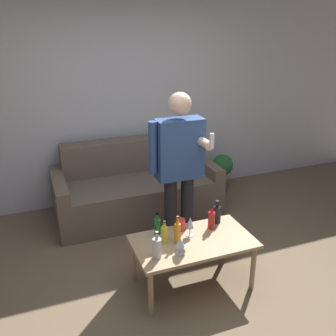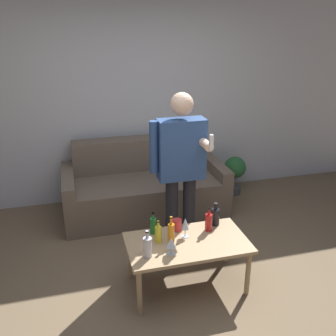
# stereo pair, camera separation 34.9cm
# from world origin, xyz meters

# --- Properties ---
(ground_plane) EXTENTS (16.00, 16.00, 0.00)m
(ground_plane) POSITION_xyz_m (0.00, 0.00, 0.00)
(ground_plane) COLOR #756047
(wall_back) EXTENTS (8.00, 0.06, 2.70)m
(wall_back) POSITION_xyz_m (0.00, 2.21, 1.35)
(wall_back) COLOR silver
(wall_back) RESTS_ON ground_plane
(couch) EXTENTS (1.94, 0.92, 0.86)m
(couch) POSITION_xyz_m (0.03, 1.71, 0.31)
(couch) COLOR #6B5B4C
(couch) RESTS_ON ground_plane
(coffee_table) EXTENTS (1.05, 0.58, 0.46)m
(coffee_table) POSITION_xyz_m (0.10, 0.17, 0.41)
(coffee_table) COLOR tan
(coffee_table) RESTS_ON ground_plane
(bottle_orange) EXTENTS (0.06, 0.06, 0.21)m
(bottle_orange) POSITION_xyz_m (-0.15, 0.38, 0.54)
(bottle_orange) COLOR #23752D
(bottle_orange) RESTS_ON coffee_table
(bottle_green) EXTENTS (0.08, 0.08, 0.22)m
(bottle_green) POSITION_xyz_m (0.44, 0.38, 0.55)
(bottle_green) COLOR black
(bottle_green) RESTS_ON coffee_table
(bottle_dark) EXTENTS (0.06, 0.06, 0.20)m
(bottle_dark) POSITION_xyz_m (-0.14, 0.23, 0.54)
(bottle_dark) COLOR yellow
(bottle_dark) RESTS_ON coffee_table
(bottle_yellow) EXTENTS (0.07, 0.07, 0.24)m
(bottle_yellow) POSITION_xyz_m (-0.28, 0.04, 0.55)
(bottle_yellow) COLOR silver
(bottle_yellow) RESTS_ON coffee_table
(bottle_red) EXTENTS (0.06, 0.06, 0.23)m
(bottle_red) POSITION_xyz_m (0.34, 0.30, 0.55)
(bottle_red) COLOR #B21E1E
(bottle_red) RESTS_ON coffee_table
(bottle_clear) EXTENTS (0.06, 0.06, 0.25)m
(bottle_clear) POSITION_xyz_m (-0.04, 0.18, 0.56)
(bottle_clear) COLOR orange
(bottle_clear) RESTS_ON coffee_table
(wine_glass_near) EXTENTS (0.08, 0.08, 0.15)m
(wine_glass_near) POSITION_xyz_m (-0.08, 0.03, 0.56)
(wine_glass_near) COLOR silver
(wine_glass_near) RESTS_ON coffee_table
(wine_glass_far) EXTENTS (0.07, 0.07, 0.18)m
(wine_glass_far) POSITION_xyz_m (0.10, 0.25, 0.59)
(wine_glass_far) COLOR silver
(wine_glass_far) RESTS_ON coffee_table
(cup_on_table) EXTENTS (0.08, 0.08, 0.11)m
(cup_on_table) POSITION_xyz_m (0.06, 0.37, 0.51)
(cup_on_table) COLOR red
(cup_on_table) RESTS_ON coffee_table
(person_standing_front) EXTENTS (0.54, 0.43, 1.63)m
(person_standing_front) POSITION_xyz_m (0.22, 0.79, 0.95)
(person_standing_front) COLOR #232328
(person_standing_front) RESTS_ON ground_plane
(potted_plant) EXTENTS (0.29, 0.29, 0.53)m
(potted_plant) POSITION_xyz_m (1.32, 1.86, 0.34)
(potted_plant) COLOR #4C4C51
(potted_plant) RESTS_ON ground_plane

